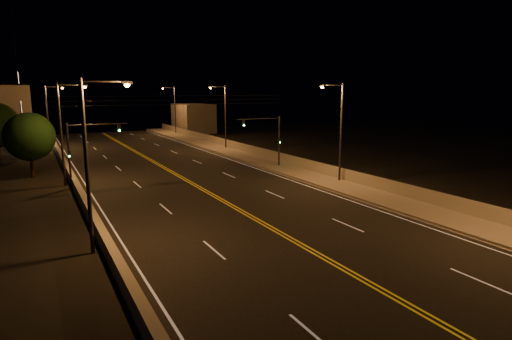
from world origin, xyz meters
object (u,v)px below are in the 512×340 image
traffic_signal_left (82,146)px  streetlight_1 (339,126)px  streetlight_6 (49,113)px  streetlight_5 (64,127)px  streetlight_4 (92,154)px  streetlight_3 (174,107)px  traffic_signal_right (271,135)px  tree_0 (29,137)px  streetlight_2 (224,113)px

traffic_signal_left → streetlight_1: bearing=-24.6°
streetlight_6 → streetlight_5: bearing=-90.0°
streetlight_6 → streetlight_4: bearing=-90.0°
streetlight_3 → traffic_signal_right: size_ratio=1.59×
streetlight_4 → streetlight_6: bearing=90.0°
streetlight_3 → tree_0: (-24.17, -32.44, -1.23)m
streetlight_6 → streetlight_2: bearing=-29.2°
traffic_signal_right → traffic_signal_left: (-18.69, 0.00, 0.00)m
traffic_signal_left → tree_0: (-3.91, 6.75, 0.35)m
streetlight_3 → streetlight_4: size_ratio=1.00×
streetlight_6 → traffic_signal_right: streetlight_6 is taller
streetlight_3 → traffic_signal_right: streetlight_3 is taller
streetlight_3 → streetlight_4: 59.73m
streetlight_5 → streetlight_3: bearing=60.4°
streetlight_4 → traffic_signal_right: bearing=39.8°
streetlight_4 → streetlight_2: bearing=56.6°
streetlight_6 → tree_0: streetlight_6 is taller
streetlight_1 → streetlight_4: bearing=-161.2°
traffic_signal_left → tree_0: 7.80m
streetlight_5 → traffic_signal_right: (19.86, -1.39, -1.58)m
streetlight_3 → tree_0: bearing=-126.7°
streetlight_1 → streetlight_5: bearing=153.5°
streetlight_5 → traffic_signal_left: size_ratio=1.59×
streetlight_1 → tree_0: (-24.17, 16.03, -1.23)m
tree_0 → streetlight_5: bearing=-62.9°
streetlight_5 → traffic_signal_right: size_ratio=1.59×
tree_0 → streetlight_1: bearing=-33.6°
streetlight_3 → tree_0: 40.47m
streetlight_2 → streetlight_4: same height
streetlight_5 → traffic_signal_left: 2.41m
tree_0 → traffic_signal_right: bearing=-16.6°
streetlight_3 → streetlight_2: bearing=-90.0°
traffic_signal_left → streetlight_2: bearing=38.2°
streetlight_3 → traffic_signal_left: bearing=-117.3°
streetlight_5 → streetlight_6: bearing=90.0°
tree_0 → traffic_signal_left: bearing=-59.9°
streetlight_1 → streetlight_4: 22.64m
streetlight_1 → streetlight_3: (0.00, 48.47, 0.00)m
streetlight_2 → traffic_signal_right: bearing=-95.6°
streetlight_1 → streetlight_4: size_ratio=1.00×
streetlight_4 → traffic_signal_right: (19.86, 16.57, -1.58)m
streetlight_4 → streetlight_5: (0.00, 17.96, 0.00)m
streetlight_2 → streetlight_3: size_ratio=1.00×
streetlight_3 → streetlight_4: bearing=-111.0°
streetlight_2 → streetlight_5: (-21.43, -14.56, 0.00)m
streetlight_2 → traffic_signal_left: 25.83m
streetlight_6 → traffic_signal_left: 27.99m
traffic_signal_right → tree_0: 23.58m
streetlight_1 → streetlight_4: (-21.43, -7.29, 0.00)m
streetlight_2 → tree_0: streetlight_2 is taller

